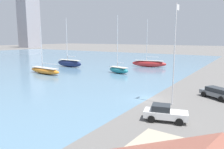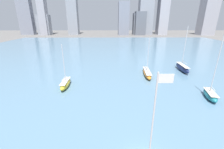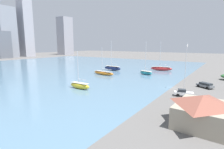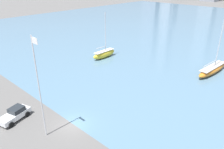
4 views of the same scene
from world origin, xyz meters
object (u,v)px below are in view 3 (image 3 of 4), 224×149
object	(u,v)px
sailboat_navy	(112,68)
sailboat_yellow	(80,85)
boat_shed	(202,110)
sailboat_teal	(146,72)
parked_wagon_gray	(205,85)
sailboat_orange	(104,73)
sailboat_red	(161,68)
parked_pickup_white	(183,93)
flag_pole	(186,66)

from	to	relation	value
sailboat_navy	sailboat_yellow	bearing A→B (deg)	-158.86
boat_shed	sailboat_teal	xyz separation A→B (m)	(39.99, 26.59, -1.49)
sailboat_navy	parked_wagon_gray	size ratio (longest dim) A/B	2.88
sailboat_orange	sailboat_red	size ratio (longest dim) A/B	0.81
boat_shed	sailboat_navy	bearing A→B (deg)	49.65
sailboat_orange	parked_pickup_white	bearing A→B (deg)	-106.97
boat_shed	sailboat_red	size ratio (longest dim) A/B	0.67
sailboat_red	flag_pole	bearing A→B (deg)	-163.96
flag_pole	sailboat_navy	distance (m)	44.38
boat_shed	parked_wagon_gray	world-z (taller)	boat_shed
sailboat_teal	sailboat_red	size ratio (longest dim) A/B	0.99
parked_pickup_white	sailboat_navy	bearing A→B (deg)	39.61
boat_shed	sailboat_orange	xyz separation A→B (m)	(29.32, 41.54, -1.59)
sailboat_yellow	sailboat_navy	distance (m)	38.51
parked_wagon_gray	parked_pickup_white	world-z (taller)	parked_pickup_white
sailboat_orange	parked_pickup_white	size ratio (longest dim) A/B	2.40
sailboat_navy	parked_pickup_white	world-z (taller)	sailboat_navy
sailboat_red	sailboat_yellow	world-z (taller)	sailboat_red
flag_pole	sailboat_orange	distance (m)	35.93
sailboat_teal	sailboat_red	bearing A→B (deg)	8.27
sailboat_red	sailboat_teal	bearing A→B (deg)	162.86
boat_shed	sailboat_teal	distance (m)	48.05
boat_shed	sailboat_navy	size ratio (longest dim) A/B	0.65
sailboat_teal	sailboat_yellow	world-z (taller)	sailboat_teal
boat_shed	sailboat_red	distance (m)	61.00
sailboat_red	sailboat_yellow	xyz separation A→B (m)	(-49.53, 7.71, -0.09)
sailboat_yellow	parked_wagon_gray	bearing A→B (deg)	-55.05
sailboat_red	sailboat_navy	distance (m)	24.47
sailboat_orange	parked_wagon_gray	size ratio (longest dim) A/B	2.26
sailboat_yellow	parked_pickup_white	size ratio (longest dim) A/B	2.28
boat_shed	sailboat_orange	size ratio (longest dim) A/B	0.83
sailboat_red	parked_wagon_gray	size ratio (longest dim) A/B	2.79
flag_pole	parked_pickup_white	world-z (taller)	flag_pole
sailboat_red	boat_shed	bearing A→B (deg)	-167.37
boat_shed	flag_pole	distance (m)	22.86
parked_pickup_white	boat_shed	bearing A→B (deg)	-174.31
sailboat_orange	sailboat_navy	size ratio (longest dim) A/B	0.78
sailboat_orange	sailboat_teal	bearing A→B (deg)	-49.60
sailboat_yellow	flag_pole	bearing A→B (deg)	-59.93
parked_wagon_gray	boat_shed	bearing A→B (deg)	-142.69
boat_shed	flag_pole	world-z (taller)	flag_pole
sailboat_orange	parked_pickup_white	xyz separation A→B (m)	(-14.26, -35.58, 0.02)
sailboat_teal	sailboat_red	world-z (taller)	sailboat_red
sailboat_red	parked_wagon_gray	distance (m)	35.95
flag_pole	sailboat_teal	world-z (taller)	sailboat_teal
sailboat_teal	sailboat_red	xyz separation A→B (m)	(15.59, -1.49, 0.13)
parked_wagon_gray	sailboat_red	bearing A→B (deg)	71.35
sailboat_teal	parked_pickup_white	bearing A→B (deg)	-126.66
sailboat_teal	sailboat_orange	world-z (taller)	sailboat_teal
flag_pole	parked_wagon_gray	size ratio (longest dim) A/B	2.54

